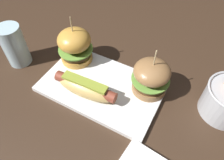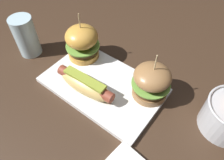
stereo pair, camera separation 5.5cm
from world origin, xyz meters
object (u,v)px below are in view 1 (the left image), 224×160
(hot_dog, at_px, (85,87))
(slider_left, at_px, (75,45))
(slider_right, at_px, (151,77))
(water_glass, at_px, (14,46))
(platter_main, at_px, (102,86))

(hot_dog, xyz_separation_m, slider_left, (-0.10, 0.10, 0.03))
(hot_dog, bearing_deg, slider_left, 134.79)
(slider_right, relative_size, water_glass, 1.10)
(hot_dog, distance_m, water_glass, 0.26)
(platter_main, distance_m, hot_dog, 0.06)
(platter_main, bearing_deg, slider_right, 22.84)
(platter_main, bearing_deg, slider_left, 155.78)
(platter_main, relative_size, water_glass, 2.60)
(hot_dog, height_order, slider_left, slider_left)
(platter_main, relative_size, slider_left, 2.22)
(platter_main, bearing_deg, water_glass, -174.11)
(platter_main, height_order, slider_left, slider_left)
(water_glass, bearing_deg, platter_main, 5.89)
(platter_main, xyz_separation_m, hot_dog, (-0.02, -0.05, 0.03))
(hot_dog, xyz_separation_m, slider_right, (0.14, 0.10, 0.02))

